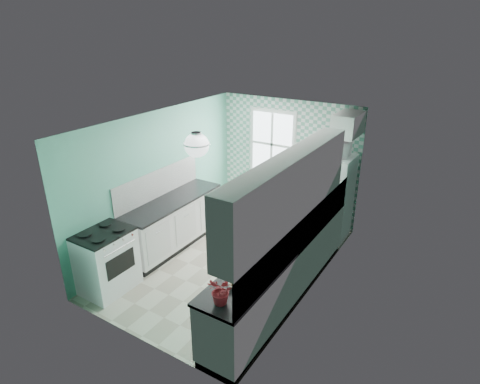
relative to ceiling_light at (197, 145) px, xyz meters
The scene contains 26 objects.
floor 2.47m from the ceiling_light, 90.00° to the left, with size 3.00×4.40×0.02m, color beige.
ceiling 0.82m from the ceiling_light, 90.00° to the left, with size 3.00×4.40×0.02m, color white.
wall_back 3.20m from the ceiling_light, 90.00° to the left, with size 3.00×0.02×2.50m, color #5EB99C.
wall_front 1.77m from the ceiling_light, 90.00° to the right, with size 3.00×0.02×2.50m, color #5EB99C.
wall_left 2.02m from the ceiling_light, 152.09° to the left, with size 0.02×4.40×2.50m, color #5EB99C.
wall_right 2.02m from the ceiling_light, 27.91° to the left, with size 0.02×4.40×2.50m, color #5EB99C.
accent_wall 3.17m from the ceiling_light, 90.00° to the left, with size 3.00×0.01×2.50m, color #64A991.
window 3.08m from the ceiling_light, 96.74° to the left, with size 1.04×0.05×1.44m.
backsplash_right 1.91m from the ceiling_light, 15.05° to the left, with size 0.02×3.60×0.51m, color white.
backsplash_left 2.00m from the ceiling_light, 154.02° to the left, with size 0.02×2.15×0.51m, color white.
upper_cabinets_right 1.41m from the ceiling_light, ahead, with size 0.33×3.20×0.90m, color silver.
upper_cabinet_fridge 2.93m from the ceiling_light, 63.70° to the left, with size 0.40×0.74×0.40m, color silver.
ceiling_light is the anchor object (origin of this frame).
base_cabinets_right 2.26m from the ceiling_light, 18.43° to the left, with size 0.60×3.60×0.90m, color white.
countertop_right 1.88m from the ceiling_light, 18.65° to the left, with size 0.63×3.60×0.04m, color black.
base_cabinets_left 2.34m from the ceiling_light, 148.86° to the left, with size 0.60×2.15×0.90m, color white.
countertop_left 1.97m from the ceiling_light, 148.54° to the left, with size 0.63×2.15×0.04m, color black.
fridge 3.19m from the ceiling_light, 66.78° to the left, with size 0.72×0.72×1.65m.
stove 2.33m from the ceiling_light, 145.14° to the right, with size 0.65×0.81×0.98m.
sink 2.39m from the ceiling_light, 51.56° to the left, with size 0.53×0.44×0.53m.
rug 2.49m from the ceiling_light, 74.63° to the left, with size 0.60×0.85×0.01m, color maroon.
dish_towel 2.28m from the ceiling_light, 48.86° to the left, with size 0.02×0.27×0.40m, color #58B4B4.
fruit_bowl 1.98m from the ceiling_light, 33.93° to the right, with size 0.27×0.27×0.07m, color white.
potted_plant 2.08m from the ceiling_light, 44.82° to the right, with size 0.30×0.26×0.34m, color #B60F06.
soap_bottle 2.39m from the ceiling_light, 51.70° to the left, with size 0.10×0.10×0.22m, color #82A5B9.
microwave 2.86m from the ceiling_light, 66.78° to the left, with size 0.53×0.36×0.29m, color silver.
Camera 1 is at (3.32, -5.01, 3.88)m, focal length 30.00 mm.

